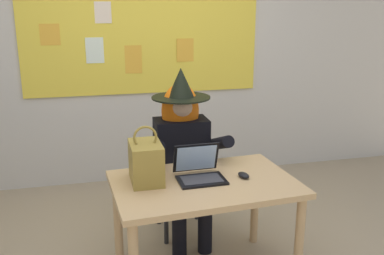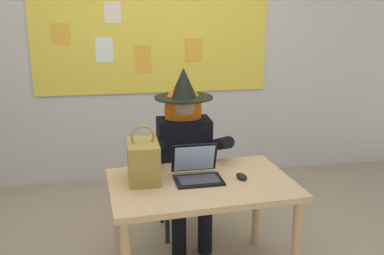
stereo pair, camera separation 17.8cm
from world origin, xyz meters
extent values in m
cube|color=beige|center=(0.00, 1.96, 1.37)|extent=(6.48, 0.10, 2.73)
cube|color=yellow|center=(0.00, 1.90, 1.55)|extent=(2.40, 0.02, 1.20)
cube|color=white|center=(-0.49, 1.89, 1.40)|extent=(0.18, 0.01, 0.25)
cube|color=gold|center=(-0.11, 1.89, 1.30)|extent=(0.17, 0.01, 0.28)
cube|color=#F4E0C6|center=(-0.40, 1.89, 1.77)|extent=(0.18, 0.01, 0.21)
cube|color=gold|center=(0.45, 1.89, 1.38)|extent=(0.21, 0.01, 0.24)
cube|color=gold|center=(-0.90, 1.89, 1.56)|extent=(0.19, 0.00, 0.20)
cube|color=tan|center=(0.13, 0.00, 0.70)|extent=(1.24, 0.85, 0.04)
cylinder|color=tan|center=(0.68, -0.29, 0.34)|extent=(0.06, 0.06, 0.68)
cylinder|color=tan|center=(-0.43, 0.29, 0.34)|extent=(0.06, 0.06, 0.68)
cylinder|color=tan|center=(0.64, 0.36, 0.34)|extent=(0.06, 0.06, 0.68)
cube|color=#2D3347|center=(0.12, 0.67, 0.43)|extent=(0.43, 0.43, 0.04)
cube|color=#2D3347|center=(0.12, 0.86, 0.67)|extent=(0.38, 0.04, 0.45)
cylinder|color=#262628|center=(0.30, 0.50, 0.20)|extent=(0.04, 0.04, 0.41)
cylinder|color=#262628|center=(-0.04, 0.49, 0.20)|extent=(0.04, 0.04, 0.41)
cylinder|color=#262628|center=(0.29, 0.84, 0.20)|extent=(0.04, 0.04, 0.41)
cylinder|color=#262628|center=(-0.05, 0.83, 0.20)|extent=(0.04, 0.04, 0.41)
cylinder|color=black|center=(0.22, 0.31, 0.22)|extent=(0.11, 0.11, 0.45)
cylinder|color=black|center=(0.02, 0.31, 0.22)|extent=(0.11, 0.11, 0.45)
cylinder|color=black|center=(0.22, 0.48, 0.48)|extent=(0.15, 0.42, 0.15)
cylinder|color=black|center=(0.02, 0.48, 0.48)|extent=(0.15, 0.42, 0.15)
cube|color=black|center=(0.12, 0.69, 0.71)|extent=(0.42, 0.26, 0.52)
cylinder|color=black|center=(0.37, 0.46, 0.82)|extent=(0.09, 0.46, 0.24)
cylinder|color=black|center=(-0.13, 0.46, 0.82)|extent=(0.09, 0.46, 0.24)
sphere|color=#D1A889|center=(0.12, 0.69, 1.07)|extent=(0.20, 0.20, 0.20)
ellipsoid|color=orange|center=(0.12, 0.72, 1.03)|extent=(0.30, 0.22, 0.44)
cylinder|color=black|center=(0.12, 0.69, 1.14)|extent=(0.46, 0.46, 0.01)
cone|color=black|center=(0.12, 0.69, 1.26)|extent=(0.21, 0.21, 0.23)
cube|color=black|center=(0.11, 0.01, 0.72)|extent=(0.32, 0.22, 0.01)
cube|color=#333338|center=(0.11, 0.01, 0.73)|extent=(0.26, 0.16, 0.00)
cube|color=black|center=(0.11, 0.15, 0.83)|extent=(0.31, 0.08, 0.21)
cube|color=#99B7E0|center=(0.11, 0.14, 0.83)|extent=(0.28, 0.06, 0.18)
ellipsoid|color=black|center=(0.40, 0.00, 0.73)|extent=(0.08, 0.11, 0.03)
cube|color=olive|center=(-0.24, 0.09, 0.85)|extent=(0.20, 0.30, 0.26)
torus|color=olive|center=(-0.24, 0.09, 1.02)|extent=(0.16, 0.02, 0.16)
camera|label=1|loc=(-0.58, -2.54, 1.82)|focal=40.43mm
camera|label=2|loc=(-0.40, -2.57, 1.82)|focal=40.43mm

